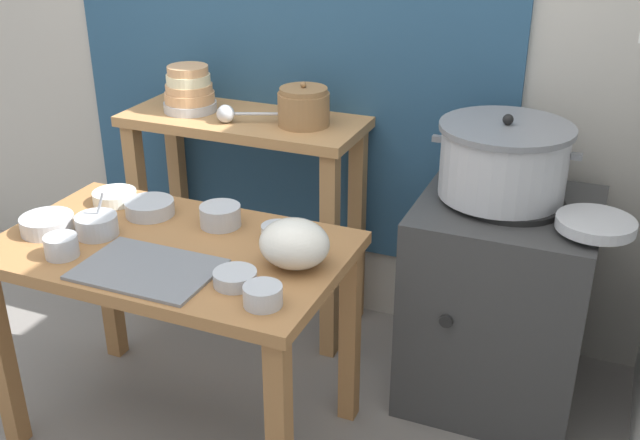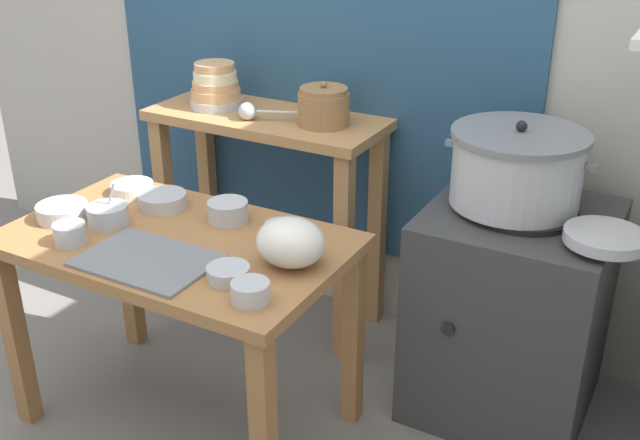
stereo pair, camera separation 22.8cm
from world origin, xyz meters
TOP-DOWN VIEW (x-y plane):
  - wall_back at (0.08, 1.10)m, footprint 4.40×0.12m
  - prep_table at (-0.09, 0.07)m, footprint 1.10×0.66m
  - back_shelf_table at (-0.23, 0.83)m, footprint 0.96×0.40m
  - stove_block at (0.84, 0.70)m, footprint 0.60×0.61m
  - steamer_pot at (0.80, 0.72)m, footprint 0.49×0.44m
  - clay_pot at (0.03, 0.83)m, footprint 0.20×0.20m
  - bowl_stack_enamel at (-0.46, 0.82)m, footprint 0.21×0.21m
  - ladle at (-0.25, 0.74)m, footprint 0.25×0.13m
  - serving_tray at (-0.06, -0.10)m, footprint 0.40×0.28m
  - plastic_bag at (0.32, 0.10)m, footprint 0.21×0.19m
  - wide_pan at (1.12, 0.57)m, footprint 0.24×0.24m
  - prep_bowl_0 at (-0.51, 0.00)m, footprint 0.17×0.17m
  - prep_bowl_1 at (-0.45, 0.28)m, footprint 0.15×0.15m
  - prep_bowl_2 at (0.33, -0.14)m, footprint 0.11×0.11m
  - prep_bowl_3 at (-0.02, 0.26)m, footprint 0.13×0.13m
  - prep_bowl_4 at (0.21, -0.07)m, footprint 0.12×0.12m
  - prep_bowl_5 at (-0.28, 0.24)m, footprint 0.16×0.16m
  - prep_bowl_6 at (0.20, 0.24)m, footprint 0.10×0.10m
  - prep_bowl_7 at (-0.35, -0.12)m, footprint 0.10×0.10m
  - prep_bowl_8 at (-0.34, 0.04)m, footprint 0.13×0.13m

SIDE VIEW (x-z plane):
  - stove_block at x=0.84m, z-range -0.01..0.77m
  - prep_table at x=-0.09m, z-range 0.25..0.97m
  - back_shelf_table at x=-0.23m, z-range 0.23..1.13m
  - serving_tray at x=-0.06m, z-range 0.72..0.73m
  - prep_bowl_4 at x=0.21m, z-range 0.72..0.76m
  - prep_bowl_1 at x=-0.45m, z-range 0.72..0.76m
  - prep_bowl_6 at x=0.20m, z-range 0.72..0.77m
  - prep_bowl_5 at x=-0.28m, z-range 0.72..0.77m
  - prep_bowl_0 at x=-0.51m, z-range 0.72..0.78m
  - prep_bowl_2 at x=0.33m, z-range 0.72..0.78m
  - prep_bowl_7 at x=-0.35m, z-range 0.72..0.79m
  - prep_bowl_8 at x=-0.34m, z-range 0.68..0.83m
  - prep_bowl_3 at x=-0.02m, z-range 0.72..0.79m
  - plastic_bag at x=0.32m, z-range 0.72..0.87m
  - wide_pan at x=1.12m, z-range 0.78..0.82m
  - steamer_pot at x=0.80m, z-range 0.76..1.05m
  - ladle at x=-0.25m, z-range 0.90..0.97m
  - clay_pot at x=0.03m, z-range 0.89..1.05m
  - bowl_stack_enamel at x=-0.46m, z-range 0.89..1.07m
  - wall_back at x=0.08m, z-range 0.00..2.60m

